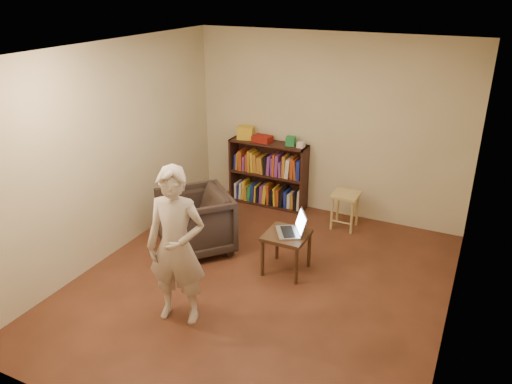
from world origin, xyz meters
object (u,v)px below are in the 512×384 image
at_px(stool, 346,200).
at_px(laptop, 293,228).
at_px(person, 176,247).
at_px(armchair, 195,222).
at_px(bookshelf, 268,177).
at_px(side_table, 287,240).

xyz_separation_m(stool, laptop, (-0.24, -1.35, 0.14)).
distance_m(stool, person, 2.88).
bearing_deg(armchair, laptop, 45.86).
xyz_separation_m(stool, armchair, (-1.54, -1.43, -0.02)).
bearing_deg(stool, bookshelf, 167.96).
bearing_deg(side_table, bookshelf, 120.71).
bearing_deg(laptop, stool, 138.17).
xyz_separation_m(bookshelf, stool, (1.29, -0.28, -0.02)).
xyz_separation_m(armchair, side_table, (1.24, 0.03, 0.02)).
bearing_deg(laptop, side_table, -79.22).
distance_m(bookshelf, stool, 1.32).
height_order(stool, person, person).
bearing_deg(laptop, armchair, -118.11).
xyz_separation_m(bookshelf, laptop, (1.05, -1.63, 0.12)).
bearing_deg(laptop, person, -59.12).
xyz_separation_m(laptop, person, (-0.69, -1.34, 0.27)).
xyz_separation_m(side_table, person, (-0.64, -1.29, 0.41)).
height_order(armchair, laptop, armchair).
height_order(side_table, laptop, laptop).
distance_m(side_table, laptop, 0.16).
xyz_separation_m(bookshelf, armchair, (-0.25, -1.71, -0.04)).
height_order(side_table, person, person).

